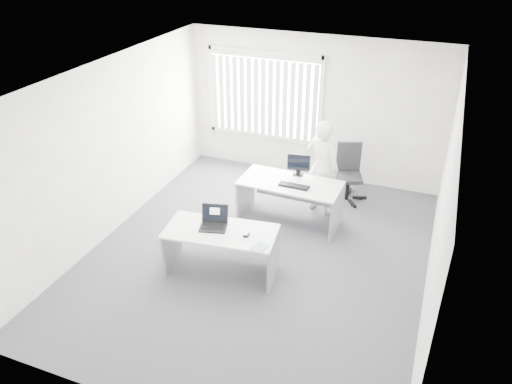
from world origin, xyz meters
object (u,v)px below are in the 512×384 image
at_px(desk_far, 290,193).
at_px(monitor, 299,165).
at_px(person, 322,167).
at_px(office_chair, 348,182).
at_px(desk_near, 221,242).
at_px(laptop, 213,219).

xyz_separation_m(desk_far, monitor, (0.04, 0.29, 0.41)).
bearing_deg(person, monitor, 55.08).
distance_m(desk_far, office_chair, 1.41).
bearing_deg(desk_far, monitor, 83.13).
bearing_deg(desk_near, desk_far, 66.42).
relative_size(desk_far, office_chair, 1.61).
distance_m(person, monitor, 0.45).
distance_m(desk_near, laptop, 0.37).
bearing_deg(office_chair, laptop, -134.74).
bearing_deg(office_chair, person, -140.55).
height_order(desk_near, laptop, laptop).
distance_m(desk_far, person, 0.75).
height_order(desk_near, office_chair, office_chair).
relative_size(laptop, monitor, 0.99).
bearing_deg(desk_far, person, 58.38).
bearing_deg(laptop, desk_far, 55.09).
bearing_deg(laptop, monitor, 56.75).
bearing_deg(person, desk_near, 83.72).
distance_m(office_chair, laptop, 3.20).
height_order(laptop, monitor, monitor).
bearing_deg(person, laptop, 80.94).
height_order(desk_far, person, person).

